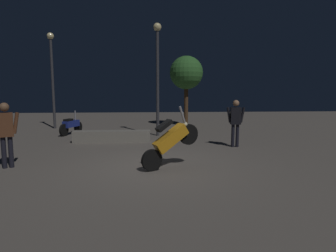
# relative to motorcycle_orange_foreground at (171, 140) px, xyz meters

# --- Properties ---
(ground_plane) EXTENTS (40.00, 40.00, 0.00)m
(ground_plane) POSITION_rel_motorcycle_orange_foreground_xyz_m (-0.42, 0.21, -0.74)
(ground_plane) COLOR #605951
(motorcycle_orange_foreground) EXTENTS (1.55, 0.79, 1.63)m
(motorcycle_orange_foreground) POSITION_rel_motorcycle_orange_foreground_xyz_m (0.00, 0.00, 0.00)
(motorcycle_orange_foreground) COLOR black
(motorcycle_orange_foreground) RESTS_ON ground_plane
(motorcycle_blue_parked_left) EXTENTS (0.67, 1.59, 1.11)m
(motorcycle_blue_parked_left) POSITION_rel_motorcycle_orange_foreground_xyz_m (-4.22, 6.15, -0.31)
(motorcycle_blue_parked_left) COLOR black
(motorcycle_blue_parked_left) RESTS_ON ground_plane
(person_rider_beside) EXTENTS (0.67, 0.29, 1.72)m
(person_rider_beside) POSITION_rel_motorcycle_orange_foreground_xyz_m (2.59, 2.67, 0.28)
(person_rider_beside) COLOR black
(person_rider_beside) RESTS_ON ground_plane
(person_bystander_far) EXTENTS (0.64, 0.37, 1.73)m
(person_bystander_far) POSITION_rel_motorcycle_orange_foreground_xyz_m (-4.30, 0.34, 0.29)
(person_bystander_far) COLOR black
(person_bystander_far) RESTS_ON ground_plane
(streetlamp_near) EXTENTS (0.36, 0.36, 5.13)m
(streetlamp_near) POSITION_rel_motorcycle_orange_foreground_xyz_m (-5.73, 8.44, 2.51)
(streetlamp_near) COLOR #38383D
(streetlamp_near) RESTS_ON ground_plane
(streetlamp_far) EXTENTS (0.36, 0.36, 5.02)m
(streetlamp_far) POSITION_rel_motorcycle_orange_foreground_xyz_m (-0.14, 5.50, 2.44)
(streetlamp_far) COLOR #38383D
(streetlamp_far) RESTS_ON ground_plane
(tree_left_bg) EXTENTS (1.93, 1.93, 4.08)m
(tree_left_bg) POSITION_rel_motorcycle_orange_foreground_xyz_m (1.65, 9.06, 2.34)
(tree_left_bg) COLOR #4C331E
(tree_left_bg) RESTS_ON ground_plane
(planter_wall_low) EXTENTS (3.06, 0.50, 0.45)m
(planter_wall_low) POSITION_rel_motorcycle_orange_foreground_xyz_m (-2.04, 4.04, -0.52)
(planter_wall_low) COLOR gray
(planter_wall_low) RESTS_ON ground_plane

